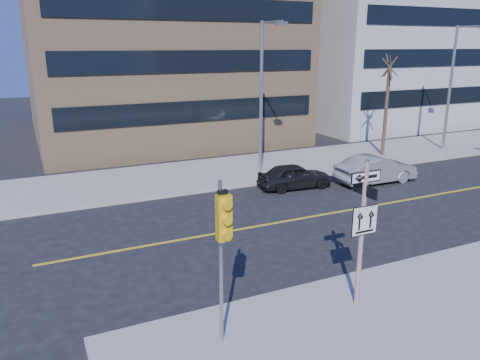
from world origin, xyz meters
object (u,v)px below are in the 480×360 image
streetlight_a (263,88)px  street_tree_west (390,69)px  sign_pole (362,225)px  parked_car_a (295,176)px  traffic_signal (223,231)px  streetlight_b (454,80)px  parked_car_b (376,169)px

streetlight_a → street_tree_west: bearing=3.5°
sign_pole → parked_car_a: (4.30, 10.35, -1.80)m
traffic_signal → streetlight_b: size_ratio=0.50×
parked_car_b → sign_pole: bearing=138.2°
streetlight_b → sign_pole: bearing=-143.6°
street_tree_west → traffic_signal: bearing=-140.6°
sign_pole → parked_car_b: sign_pole is taller
sign_pole → parked_car_b: (8.63, 9.38, -1.71)m
traffic_signal → streetlight_b: bearing=31.4°
parked_car_a → street_tree_west: (8.70, 3.46, 4.89)m
traffic_signal → streetlight_a: bearing=59.2°
parked_car_b → parked_car_a: bearing=78.2°
parked_car_a → street_tree_west: 10.56m
traffic_signal → streetlight_b: 25.83m
parked_car_a → streetlight_b: streetlight_b is taller
streetlight_b → streetlight_a: bearing=180.0°
traffic_signal → parked_car_a: (8.30, 10.50, -2.40)m
parked_car_b → street_tree_west: bearing=-43.8°
sign_pole → parked_car_a: bearing=67.4°
sign_pole → streetlight_b: (18.00, 13.27, 2.32)m
parked_car_b → streetlight_b: streetlight_b is taller
streetlight_a → streetlight_b: (14.00, 0.00, 0.00)m
parked_car_b → street_tree_west: 7.86m
streetlight_a → street_tree_west: 9.05m
parked_car_a → street_tree_west: size_ratio=0.59×
parked_car_a → streetlight_a: 5.06m
streetlight_a → street_tree_west: (9.00, 0.54, 0.77)m
parked_car_a → streetlight_b: size_ratio=0.46×
traffic_signal → streetlight_a: streetlight_a is taller
sign_pole → street_tree_west: 19.22m
traffic_signal → parked_car_b: bearing=37.0°
sign_pole → streetlight_a: bearing=73.2°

